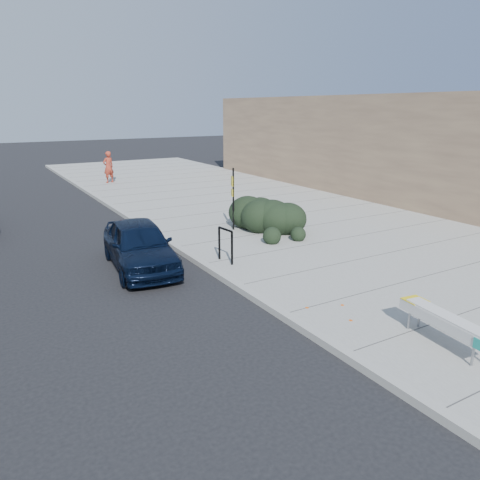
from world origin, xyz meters
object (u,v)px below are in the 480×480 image
object	(u,v)px
sign_post	(233,195)
bike_rack	(226,242)
pedestrian	(108,167)
bench	(445,321)
sedan_navy	(139,245)

from	to	relation	value
sign_post	bike_rack	bearing A→B (deg)	-105.32
bike_rack	sign_post	xyz separation A→B (m)	(2.06, 3.16, 0.70)
pedestrian	bench	bearing A→B (deg)	71.45
sign_post	pedestrian	size ratio (longest dim) A/B	1.22
bike_rack	sign_post	distance (m)	3.84
pedestrian	sedan_navy	bearing A→B (deg)	59.12
bike_rack	sedan_navy	bearing A→B (deg)	145.62
bike_rack	pedestrian	distance (m)	16.81
bench	sedan_navy	world-z (taller)	sedan_navy
bench	sign_post	xyz separation A→B (m)	(0.88, 9.69, 0.83)
bench	pedestrian	xyz separation A→B (m)	(0.03, 23.30, 0.45)
bench	sedan_navy	size ratio (longest dim) A/B	0.50
bench	pedestrian	distance (m)	23.30
bench	sign_post	world-z (taller)	sign_post
bike_rack	sedan_navy	size ratio (longest dim) A/B	0.24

